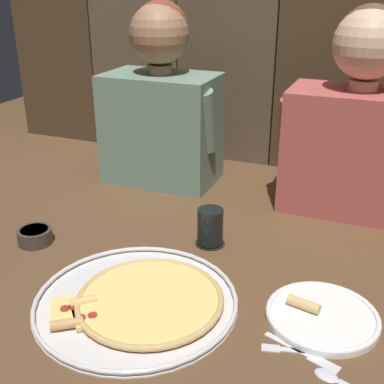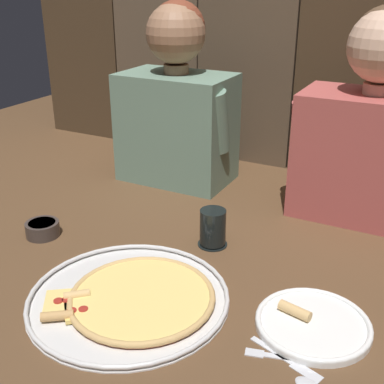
{
  "view_description": "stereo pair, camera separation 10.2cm",
  "coord_description": "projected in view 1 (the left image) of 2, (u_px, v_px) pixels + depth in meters",
  "views": [
    {
      "loc": [
        0.38,
        -0.89,
        0.65
      ],
      "look_at": [
        -0.02,
        0.1,
        0.18
      ],
      "focal_mm": 46.34,
      "sensor_mm": 36.0,
      "label": 1
    },
    {
      "loc": [
        0.48,
        -0.85,
        0.65
      ],
      "look_at": [
        -0.02,
        0.1,
        0.18
      ],
      "focal_mm": 46.34,
      "sensor_mm": 36.0,
      "label": 2
    }
  ],
  "objects": [
    {
      "name": "dinner_plate",
      "position": [
        322.0,
        316.0,
        1.02
      ],
      "size": [
        0.23,
        0.23,
        0.03
      ],
      "color": "white",
      "rests_on": "ground"
    },
    {
      "name": "dipping_bowl",
      "position": [
        35.0,
        235.0,
        1.3
      ],
      "size": [
        0.09,
        0.09,
        0.04
      ],
      "color": "#3D332D",
      "rests_on": "ground"
    },
    {
      "name": "pizza_tray",
      "position": [
        140.0,
        300.0,
        1.06
      ],
      "size": [
        0.44,
        0.44,
        0.03
      ],
      "color": "silver",
      "rests_on": "ground"
    },
    {
      "name": "table_fork",
      "position": [
        292.0,
        350.0,
        0.93
      ],
      "size": [
        0.13,
        0.05,
        0.01
      ],
      "color": "silver",
      "rests_on": "ground"
    },
    {
      "name": "drinking_glass",
      "position": [
        210.0,
        227.0,
        1.29
      ],
      "size": [
        0.08,
        0.08,
        0.1
      ],
      "color": "black",
      "rests_on": "ground"
    },
    {
      "name": "table_spoon",
      "position": [
        338.0,
        380.0,
        0.86
      ],
      "size": [
        0.14,
        0.06,
        0.01
      ],
      "color": "silver",
      "rests_on": "ground"
    },
    {
      "name": "diner_right",
      "position": [
        358.0,
        124.0,
        1.4
      ],
      "size": [
        0.43,
        0.23,
        0.58
      ],
      "color": "#AD4C47",
      "rests_on": "ground"
    },
    {
      "name": "table_knife",
      "position": [
        301.0,
        351.0,
        0.93
      ],
      "size": [
        0.15,
        0.07,
        0.01
      ],
      "color": "silver",
      "rests_on": "ground"
    },
    {
      "name": "ground_plane",
      "position": [
        183.0,
        280.0,
        1.15
      ],
      "size": [
        3.2,
        3.2,
        0.0
      ],
      "primitive_type": "plane",
      "color": "brown"
    },
    {
      "name": "diner_left",
      "position": [
        161.0,
        103.0,
        1.61
      ],
      "size": [
        0.4,
        0.23,
        0.58
      ],
      "color": "slate",
      "rests_on": "ground"
    }
  ]
}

